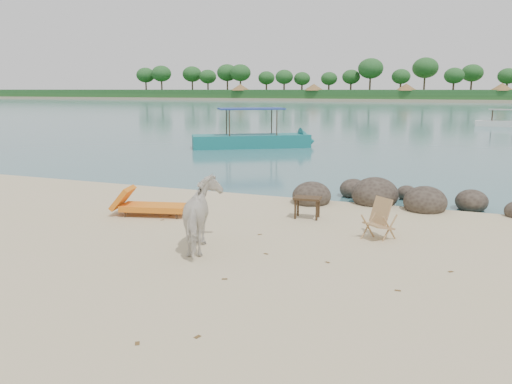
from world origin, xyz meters
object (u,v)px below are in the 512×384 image
lounge_chair (154,205)px  boat_near (251,115)px  side_table (307,209)px  deck_chair (379,221)px  boulders (387,198)px  cow (204,216)px

lounge_chair → boat_near: 16.30m
side_table → boat_near: (-7.33, 14.70, 1.55)m
lounge_chair → deck_chair: (5.72, -0.03, 0.12)m
deck_chair → side_table: bearing=-171.1°
side_table → deck_chair: size_ratio=0.77×
lounge_chair → boulders: bearing=19.1°
boulders → cow: (-3.01, -5.58, 0.53)m
cow → lounge_chair: 3.25m
cow → deck_chair: 3.82m
side_table → boulders: bearing=49.9°
lounge_chair → deck_chair: 5.72m
deck_chair → boulders: bearing=133.7°
side_table → boat_near: bearing=112.0°
side_table → deck_chair: 2.27m
boulders → cow: bearing=-118.3°
boulders → deck_chair: deck_chair is taller
side_table → boat_near: 16.49m
lounge_chair → cow: bearing=-53.2°
boulders → boat_near: 15.35m
boulders → cow: size_ratio=3.67×
cow → deck_chair: size_ratio=1.97×
boulders → side_table: (-1.71, -2.39, 0.08)m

